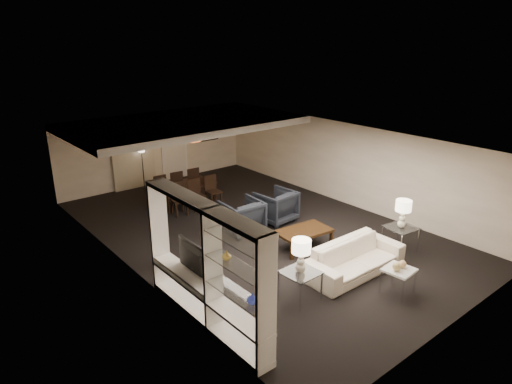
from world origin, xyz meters
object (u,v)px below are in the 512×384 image
object	(u,v)px
pendant_light	(193,137)
vase_blue	(252,299)
armchair_left	(242,216)
chair_fr	(191,181)
vase_amber	(227,255)
chair_nr	(214,191)
floor_lamp	(143,167)
sofa	(355,258)
chair_nm	(197,195)
table_lamp_left	(301,256)
chair_fm	(175,185)
television	(190,260)
armchair_right	(276,206)
table_lamp_right	(403,214)
chair_fl	(158,188)
side_table_left	(300,286)
side_table_right	(400,239)
coffee_table	(303,239)
marble_table	(398,281)
chair_nl	(179,200)
dining_table	(186,194)
floor_speaker	(164,242)

from	to	relation	value
pendant_light	vase_blue	bearing A→B (deg)	-115.93
armchair_left	chair_fr	xyz separation A→B (m)	(0.56, 3.43, 0.02)
vase_amber	vase_blue	bearing A→B (deg)	-90.00
chair_nr	chair_fr	xyz separation A→B (m)	(0.00, 1.30, 0.00)
floor_lamp	vase_blue	bearing A→B (deg)	-106.06
sofa	chair_nm	world-z (taller)	chair_nm
table_lamp_left	chair_fm	distance (m)	6.83
chair_fm	television	bearing A→B (deg)	69.65
armchair_right	vase_blue	bearing A→B (deg)	39.80
table_lamp_right	vase_blue	size ratio (longest dim) A/B	3.76
vase_amber	television	bearing A→B (deg)	88.60
chair_fm	floor_lamp	world-z (taller)	floor_lamp
vase_blue	vase_amber	world-z (taller)	vase_amber
table_lamp_right	chair_fl	world-z (taller)	table_lamp_right
side_table_left	side_table_right	xyz separation A→B (m)	(3.40, 0.00, 0.00)
coffee_table	chair_fl	size ratio (longest dim) A/B	1.43
chair_fl	chair_fm	bearing A→B (deg)	-178.44
side_table_right	chair_fm	xyz separation A→B (m)	(-2.34, 6.73, 0.16)
marble_table	chair_fr	xyz separation A→B (m)	(-0.04, 7.83, 0.19)
armchair_left	vase_blue	distance (m)	5.09
marble_table	floor_lamp	world-z (taller)	floor_lamp
marble_table	chair_nm	world-z (taller)	chair_nm
table_lamp_right	marble_table	bearing A→B (deg)	-147.09
chair_nl	vase_amber	bearing A→B (deg)	-104.65
table_lamp_left	dining_table	distance (m)	6.20
floor_lamp	chair_nr	bearing A→B (deg)	-73.12
side_table_right	chair_nl	bearing A→B (deg)	118.45
television	chair_fm	xyz separation A→B (m)	(2.88, 5.63, -0.59)
side_table_left	side_table_right	distance (m)	3.40
table_lamp_left	marble_table	world-z (taller)	table_lamp_left
table_lamp_right	chair_nr	size ratio (longest dim) A/B	0.74
chair_fl	floor_lamp	size ratio (longest dim) A/B	0.64
chair_fr	television	bearing A→B (deg)	62.21
chair_fr	floor_lamp	xyz separation A→B (m)	(-0.88, 1.61, 0.26)
table_lamp_right	floor_lamp	xyz separation A→B (m)	(-2.62, 8.34, -0.24)
vase_blue	marble_table	bearing A→B (deg)	-5.11
chair_fr	side_table_left	bearing A→B (deg)	80.07
sofa	chair_nl	size ratio (longest dim) A/B	2.60
chair_nl	side_table_left	bearing A→B (deg)	-86.91
chair_nr	armchair_left	bearing A→B (deg)	-101.12
sofa	floor_speaker	size ratio (longest dim) A/B	2.04
sofa	table_lamp_right	bearing A→B (deg)	0.51
armchair_right	table_lamp_right	size ratio (longest dim) A/B	1.44
sofa	coffee_table	distance (m)	1.60
chair_fm	marble_table	bearing A→B (deg)	101.43
floor_speaker	chair_nl	world-z (taller)	floor_speaker
armchair_right	vase_amber	xyz separation A→B (m)	(-4.15, -3.43, 1.19)
pendant_light	marble_table	world-z (taller)	pendant_light
floor_lamp	chair_fm	bearing A→B (deg)	-80.01
dining_table	chair_fm	distance (m)	0.67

